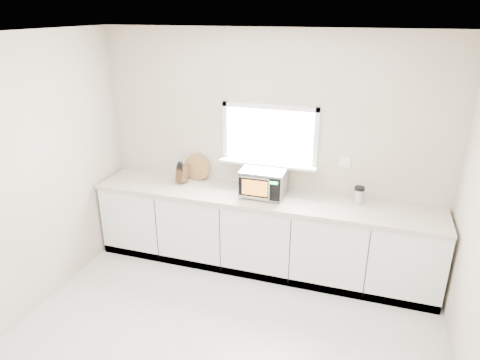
% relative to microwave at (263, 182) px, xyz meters
% --- Properties ---
extents(back_wall, '(4.00, 0.17, 2.70)m').
position_rel_microwave_xyz_m(back_wall, '(-0.01, 0.27, 0.28)').
color(back_wall, beige).
rests_on(back_wall, ground).
extents(cabinets, '(3.92, 0.60, 0.88)m').
position_rel_microwave_xyz_m(cabinets, '(-0.01, -0.03, -0.64)').
color(cabinets, white).
rests_on(cabinets, ground).
extents(countertop, '(3.92, 0.64, 0.04)m').
position_rel_microwave_xyz_m(countertop, '(-0.01, -0.04, -0.18)').
color(countertop, beige).
rests_on(countertop, cabinets).
extents(microwave, '(0.48, 0.41, 0.31)m').
position_rel_microwave_xyz_m(microwave, '(0.00, 0.00, 0.00)').
color(microwave, black).
rests_on(microwave, countertop).
extents(knife_block, '(0.11, 0.21, 0.29)m').
position_rel_microwave_xyz_m(knife_block, '(-1.02, 0.06, -0.04)').
color(knife_block, '#4C331B').
rests_on(knife_block, countertop).
extents(cutting_board, '(0.32, 0.08, 0.32)m').
position_rel_microwave_xyz_m(cutting_board, '(-0.89, 0.21, -0.00)').
color(cutting_board, '#9E6A3D').
rests_on(cutting_board, countertop).
extents(coffee_grinder, '(0.12, 0.12, 0.20)m').
position_rel_microwave_xyz_m(coffee_grinder, '(1.03, 0.11, -0.07)').
color(coffee_grinder, '#B2B5B9').
rests_on(coffee_grinder, countertop).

